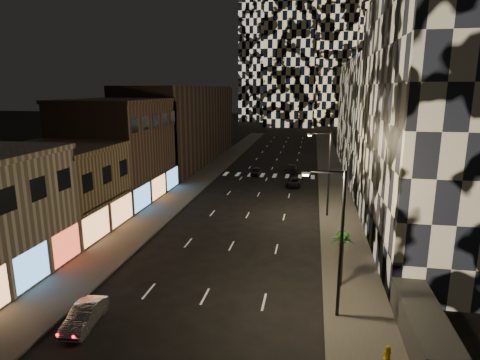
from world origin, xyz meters
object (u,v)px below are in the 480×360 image
at_px(car_dark_oncoming, 292,168).
at_px(streetlight_near, 337,234).
at_px(car_silver_parked, 85,316).
at_px(fire_hydrant, 388,353).
at_px(car_dark_rightlane, 293,182).
at_px(palm_tree, 342,242).
at_px(car_dark_midlane, 256,171).
at_px(streetlight_far, 327,168).

bearing_deg(car_dark_oncoming, streetlight_near, 96.63).
xyz_separation_m(car_silver_parked, fire_hydrant, (16.94, -0.22, -0.12)).
bearing_deg(car_dark_rightlane, palm_tree, -82.62).
height_order(car_silver_parked, car_dark_oncoming, car_dark_oncoming).
height_order(car_dark_midlane, car_dark_oncoming, car_dark_oncoming).
distance_m(streetlight_far, car_dark_rightlane, 14.77).
relative_size(streetlight_near, car_dark_rightlane, 2.16).
bearing_deg(car_dark_midlane, streetlight_near, -74.75).
relative_size(streetlight_far, palm_tree, 2.28).
bearing_deg(car_silver_parked, car_dark_midlane, 79.51).
distance_m(streetlight_near, car_silver_parked, 15.55).
bearing_deg(fire_hydrant, streetlight_far, 96.11).
distance_m(car_dark_midlane, car_dark_rightlane, 8.96).
bearing_deg(streetlight_near, car_silver_parked, -166.23).
bearing_deg(car_silver_parked, palm_tree, 21.15).
height_order(car_dark_rightlane, palm_tree, palm_tree).
relative_size(streetlight_far, car_silver_parked, 2.32).
xyz_separation_m(streetlight_far, car_dark_oncoming, (-4.85, 23.05, -4.66)).
height_order(car_dark_oncoming, palm_tree, palm_tree).
bearing_deg(car_silver_parked, streetlight_near, 8.62).
height_order(streetlight_near, car_dark_rightlane, streetlight_near).
relative_size(streetlight_far, fire_hydrant, 11.64).
height_order(car_dark_rightlane, fire_hydrant, car_dark_rightlane).
bearing_deg(palm_tree, streetlight_far, 92.30).
relative_size(car_dark_oncoming, fire_hydrant, 6.16).
relative_size(car_dark_rightlane, palm_tree, 1.06).
relative_size(car_dark_midlane, palm_tree, 0.92).
bearing_deg(streetlight_far, car_dark_rightlane, 106.88).
bearing_deg(fire_hydrant, streetlight_near, 124.16).
height_order(car_dark_oncoming, fire_hydrant, car_dark_oncoming).
xyz_separation_m(streetlight_near, fire_hydrant, (2.54, -3.74, -4.84)).
bearing_deg(car_dark_rightlane, car_dark_oncoming, 93.02).
xyz_separation_m(streetlight_far, palm_tree, (0.65, -16.10, -1.95)).
distance_m(car_silver_parked, car_dark_midlane, 43.47).
relative_size(streetlight_near, car_silver_parked, 2.32).
xyz_separation_m(streetlight_near, car_dark_midlane, (-10.35, 39.76, -4.73)).
xyz_separation_m(car_dark_rightlane, palm_tree, (4.70, -29.47, 2.82)).
bearing_deg(streetlight_far, car_dark_oncoming, 101.89).
xyz_separation_m(car_dark_oncoming, palm_tree, (5.50, -39.15, 2.71)).
bearing_deg(streetlight_far, palm_tree, -87.70).
distance_m(car_dark_midlane, car_dark_oncoming, 6.41).
bearing_deg(streetlight_far, fire_hydrant, -83.89).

